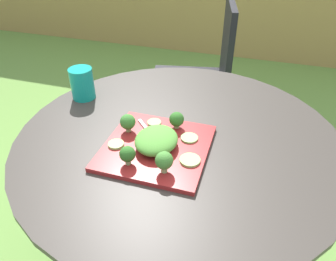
# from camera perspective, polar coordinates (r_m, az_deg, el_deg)

# --- Properties ---
(patio_table) EXTENTS (0.98, 0.98, 0.72)m
(patio_table) POSITION_cam_1_polar(r_m,az_deg,el_deg) (1.12, 1.71, -10.37)
(patio_table) COLOR #38332D
(patio_table) RESTS_ON ground_plane
(patio_chair) EXTENTS (0.52, 0.52, 0.90)m
(patio_chair) POSITION_cam_1_polar(r_m,az_deg,el_deg) (1.83, 6.65, 10.68)
(patio_chair) COLOR black
(patio_chair) RESTS_ON ground_plane
(salad_plate) EXTENTS (0.29, 0.29, 0.01)m
(salad_plate) POSITION_cam_1_polar(r_m,az_deg,el_deg) (0.90, -2.09, -3.04)
(salad_plate) COLOR maroon
(salad_plate) RESTS_ON patio_table
(drinking_glass) EXTENTS (0.08, 0.08, 0.11)m
(drinking_glass) POSITION_cam_1_polar(r_m,az_deg,el_deg) (1.17, -15.11, 7.89)
(drinking_glass) COLOR #149989
(drinking_glass) RESTS_ON patio_table
(fork) EXTENTS (0.12, 0.12, 0.00)m
(fork) POSITION_cam_1_polar(r_m,az_deg,el_deg) (0.93, -3.00, -0.84)
(fork) COLOR silver
(fork) RESTS_ON salad_plate
(lettuce_mound) EXTENTS (0.12, 0.14, 0.05)m
(lettuce_mound) POSITION_cam_1_polar(r_m,az_deg,el_deg) (0.88, -2.10, -1.71)
(lettuce_mound) COLOR #519338
(lettuce_mound) RESTS_ON salad_plate
(broccoli_floret_0) EXTENTS (0.05, 0.05, 0.06)m
(broccoli_floret_0) POSITION_cam_1_polar(r_m,az_deg,el_deg) (0.94, -7.24, 1.51)
(broccoli_floret_0) COLOR #99B770
(broccoli_floret_0) RESTS_ON salad_plate
(broccoli_floret_1) EXTENTS (0.05, 0.05, 0.06)m
(broccoli_floret_1) POSITION_cam_1_polar(r_m,az_deg,el_deg) (0.79, -0.69, -5.47)
(broccoli_floret_1) COLOR #99B770
(broccoli_floret_1) RESTS_ON salad_plate
(broccoli_floret_2) EXTENTS (0.04, 0.04, 0.05)m
(broccoli_floret_2) POSITION_cam_1_polar(r_m,az_deg,el_deg) (0.82, -7.30, -4.27)
(broccoli_floret_2) COLOR #99B770
(broccoli_floret_2) RESTS_ON salad_plate
(broccoli_floret_3) EXTENTS (0.04, 0.04, 0.05)m
(broccoli_floret_3) POSITION_cam_1_polar(r_m,az_deg,el_deg) (0.95, 1.56, 2.00)
(broccoli_floret_3) COLOR #99B770
(broccoli_floret_3) RESTS_ON salad_plate
(cucumber_slice_0) EXTENTS (0.04, 0.04, 0.01)m
(cucumber_slice_0) POSITION_cam_1_polar(r_m,az_deg,el_deg) (0.99, -2.49, 1.47)
(cucumber_slice_0) COLOR #8EB766
(cucumber_slice_0) RESTS_ON salad_plate
(cucumber_slice_1) EXTENTS (0.05, 0.05, 0.01)m
(cucumber_slice_1) POSITION_cam_1_polar(r_m,az_deg,el_deg) (0.92, 3.85, -1.35)
(cucumber_slice_1) COLOR #8EB766
(cucumber_slice_1) RESTS_ON salad_plate
(cucumber_slice_2) EXTENTS (0.05, 0.05, 0.01)m
(cucumber_slice_2) POSITION_cam_1_polar(r_m,az_deg,el_deg) (0.91, -9.33, -2.45)
(cucumber_slice_2) COLOR #8EB766
(cucumber_slice_2) RESTS_ON salad_plate
(cucumber_slice_3) EXTENTS (0.06, 0.06, 0.01)m
(cucumber_slice_3) POSITION_cam_1_polar(r_m,az_deg,el_deg) (0.85, 3.97, -5.31)
(cucumber_slice_3) COLOR #8EB766
(cucumber_slice_3) RESTS_ON salad_plate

